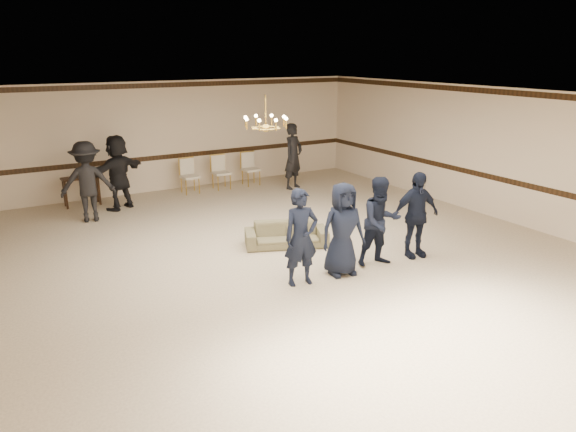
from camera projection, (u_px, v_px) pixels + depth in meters
name	position (u px, v px, depth m)	size (l,w,h in m)	color
room	(291.00, 185.00, 10.16)	(12.01, 14.01, 3.21)	beige
chair_rail	(172.00, 156.00, 16.10)	(12.00, 0.02, 0.14)	black
crown_molding	(168.00, 85.00, 15.49)	(12.00, 0.02, 0.14)	black
chandelier	(266.00, 112.00, 10.61)	(0.94, 0.94, 0.89)	gold
boy_a	(301.00, 237.00, 9.46)	(0.64, 0.42, 1.76)	black
boy_b	(343.00, 229.00, 9.90)	(0.86, 0.56, 1.76)	black
boy_c	(381.00, 222.00, 10.33)	(0.85, 0.67, 1.76)	black
boy_d	(416.00, 215.00, 10.77)	(1.03, 0.43, 1.76)	black
settee	(286.00, 234.00, 11.53)	(1.76, 0.69, 0.51)	#746A4D
adult_left	(87.00, 182.00, 13.02)	(1.27, 0.73, 1.97)	black
adult_mid	(118.00, 172.00, 14.04)	(1.83, 0.58, 1.97)	black
adult_right	(293.00, 156.00, 16.17)	(0.72, 0.47, 1.97)	black
banquet_chair_left	(190.00, 176.00, 15.75)	(0.49, 0.49, 1.00)	beige
banquet_chair_mid	(221.00, 173.00, 16.23)	(0.49, 0.49, 1.00)	beige
banquet_chair_right	(251.00, 169.00, 16.71)	(0.49, 0.49, 1.00)	beige
console_table	(82.00, 191.00, 14.49)	(0.95, 0.40, 0.80)	#351F11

